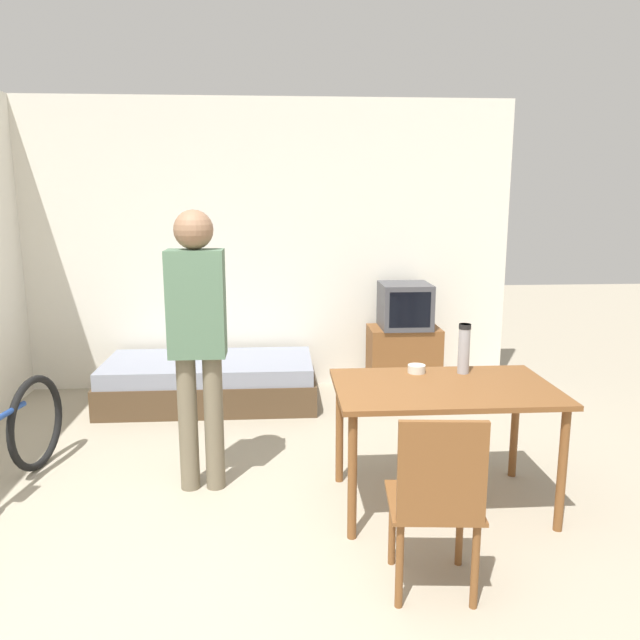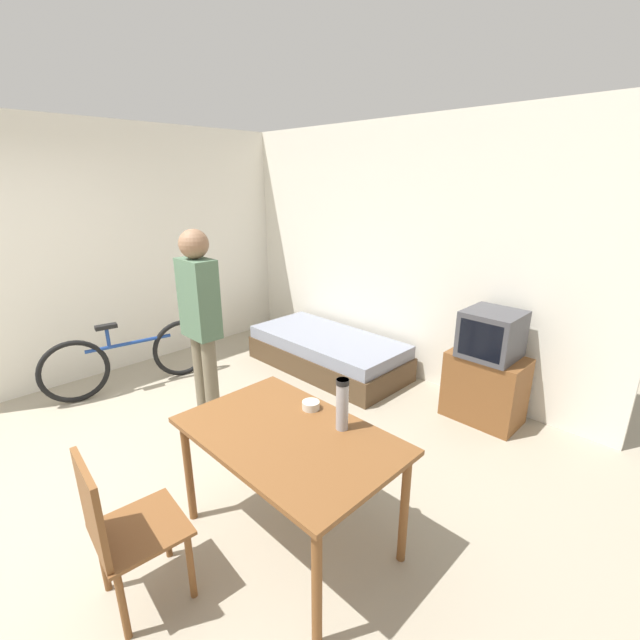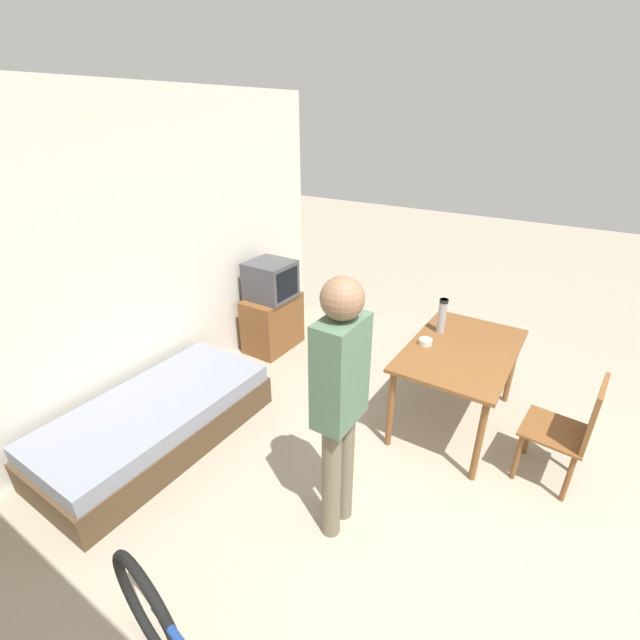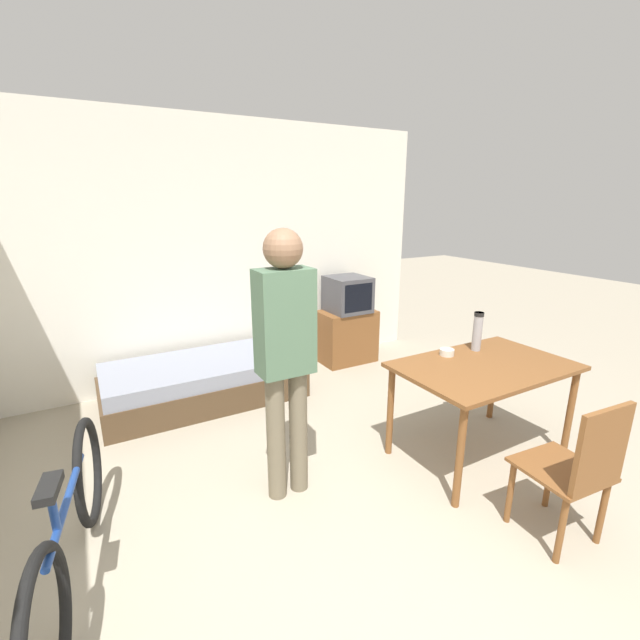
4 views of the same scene
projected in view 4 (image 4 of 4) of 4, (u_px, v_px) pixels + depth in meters
The scene contains 10 objects.
ground_plane at pixel (443, 638), 1.92m from camera, with size 20.00×20.00×0.00m, color #9E937F.
wall_back at pixel (211, 254), 4.44m from camera, with size 5.05×0.06×2.70m.
daybed at pixel (204, 381), 4.16m from camera, with size 1.86×0.88×0.40m.
tv at pixel (347, 322), 5.09m from camera, with size 0.65×0.46×1.03m.
dining_table at pixel (484, 375), 3.13m from camera, with size 1.27×0.81×0.74m.
wooden_chair at pixel (578, 467), 2.32m from camera, with size 0.45×0.45×0.90m.
bicycle at pixel (71, 532), 2.09m from camera, with size 0.33×1.69×0.74m.
person_standing at pixel (285, 348), 2.61m from camera, with size 0.34×0.23×1.74m.
thermos_flask at pixel (478, 330), 3.36m from camera, with size 0.07×0.07×0.31m.
mate_bowl at pixel (447, 352), 3.29m from camera, with size 0.11×0.11×0.05m.
Camera 4 is at (-1.20, -1.00, 1.90)m, focal length 24.00 mm.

